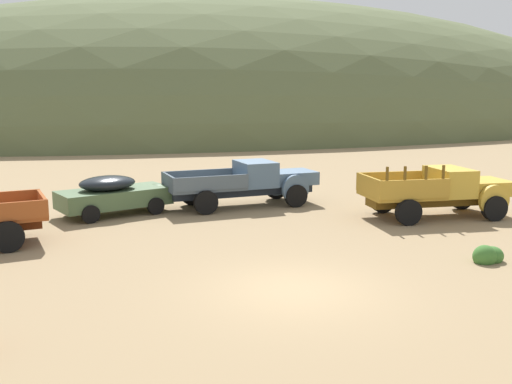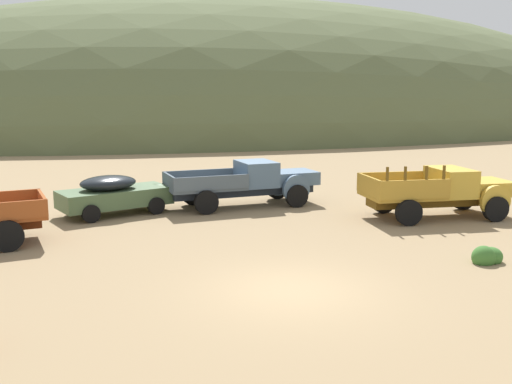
% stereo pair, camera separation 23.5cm
% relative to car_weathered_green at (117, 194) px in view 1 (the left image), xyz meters
% --- Properties ---
extents(ground_plane, '(300.00, 300.00, 0.00)m').
position_rel_car_weathered_green_xyz_m(ground_plane, '(2.65, -10.59, -0.82)').
color(ground_plane, '#937A56').
extents(hill_far_left, '(117.34, 56.46, 32.17)m').
position_rel_car_weathered_green_xyz_m(hill_far_left, '(25.09, 48.05, -0.82)').
color(hill_far_left, '#56603D').
rests_on(hill_far_left, ground).
extents(car_weathered_green, '(4.77, 2.83, 1.57)m').
position_rel_car_weathered_green_xyz_m(car_weathered_green, '(0.00, 0.00, 0.00)').
color(car_weathered_green, '#47603D').
rests_on(car_weathered_green, ground).
extents(truck_chalk_blue, '(6.46, 2.33, 1.89)m').
position_rel_car_weathered_green_xyz_m(truck_chalk_blue, '(5.66, -0.33, 0.18)').
color(truck_chalk_blue, '#262D39').
rests_on(truck_chalk_blue, ground).
extents(truck_faded_yellow, '(5.98, 3.27, 2.16)m').
position_rel_car_weathered_green_xyz_m(truck_faded_yellow, '(11.77, -5.16, 0.18)').
color(truck_faded_yellow, brown).
rests_on(truck_faded_yellow, ground).
extents(bush_near_barrel, '(0.98, 0.64, 0.65)m').
position_rel_car_weathered_green_xyz_m(bush_near_barrel, '(8.78, -10.53, -0.65)').
color(bush_near_barrel, '#3D702D').
rests_on(bush_near_barrel, ground).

